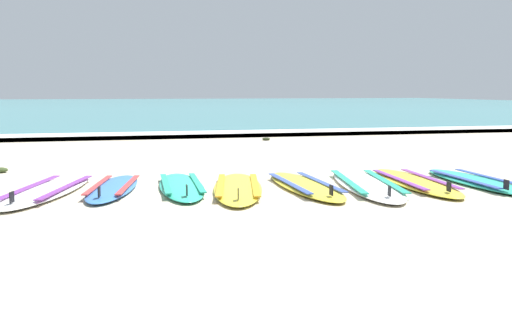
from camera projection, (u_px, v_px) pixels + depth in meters
name	position (u px, v px, depth m)	size (l,w,h in m)	color
ground_plane	(262.00, 187.00, 6.93)	(80.00, 80.00, 0.00)	#C1B599
sea	(140.00, 105.00, 42.75)	(80.00, 60.00, 0.10)	teal
wave_foam_strip	(187.00, 135.00, 14.35)	(80.00, 1.10, 0.11)	white
surfboard_0	(48.00, 190.00, 6.50)	(1.18, 2.40, 0.18)	white
surfboard_1	(113.00, 188.00, 6.66)	(0.83, 2.00, 0.18)	#3875CC
surfboard_2	(181.00, 186.00, 6.78)	(0.59, 2.09, 0.18)	#2DB793
surfboard_3	(238.00, 188.00, 6.66)	(1.00, 2.32, 0.18)	yellow
surfboard_4	(304.00, 185.00, 6.82)	(0.57, 2.20, 0.18)	yellow
surfboard_5	(366.00, 184.00, 6.93)	(1.09, 2.61, 0.18)	white
surfboard_6	(414.00, 182.00, 7.09)	(0.77, 2.33, 0.18)	yellow
surfboard_7	(477.00, 181.00, 7.14)	(0.61, 2.19, 0.18)	#2DB793
seaweed_clump_near_shoreline	(0.00, 170.00, 8.11)	(0.22, 0.18, 0.08)	#384723
seaweed_clump_mid_sand	(266.00, 139.00, 13.37)	(0.19, 0.15, 0.07)	#2D381E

